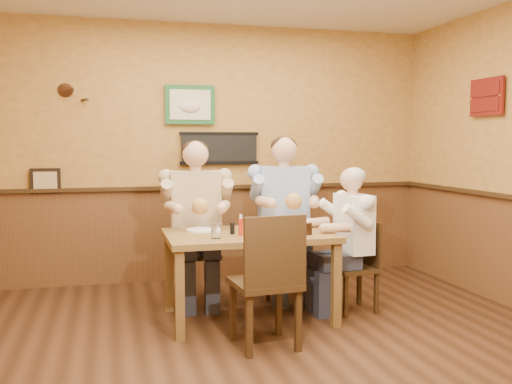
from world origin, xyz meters
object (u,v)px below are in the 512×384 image
water_glass_left (216,231)px  cola_tumbler (308,229)px  pepper_shaker (232,228)px  diner_tan_shirt (196,230)px  diner_white_elder (353,247)px  diner_blue_polo (283,225)px  chair_back_left (196,252)px  chair_near_side (265,280)px  chair_right_end (353,266)px  water_glass_mid (269,229)px  dining_table (249,243)px  salt_shaker (246,229)px  hot_sauce_bottle (241,226)px  chair_back_right (283,246)px

water_glass_left → cola_tumbler: bearing=-0.9°
cola_tumbler → pepper_shaker: 0.63m
diner_tan_shirt → cola_tumbler: bearing=-43.8°
cola_tumbler → pepper_shaker: cola_tumbler is taller
diner_white_elder → pepper_shaker: (-1.11, -0.04, 0.22)m
diner_blue_polo → diner_white_elder: diner_blue_polo is taller
chair_back_left → cola_tumbler: bearing=-43.8°
diner_blue_polo → diner_white_elder: size_ratio=1.21×
chair_near_side → diner_white_elder: 1.20m
diner_tan_shirt → pepper_shaker: size_ratio=14.35×
chair_right_end → cola_tumbler: cola_tumbler is taller
pepper_shaker → water_glass_mid: bearing=-43.8°
diner_blue_polo → chair_back_left: bearing=-173.3°
dining_table → water_glass_mid: bearing=-70.7°
dining_table → salt_shaker: salt_shaker is taller
water_glass_mid → hot_sauce_bottle: 0.25m
chair_back_left → salt_shaker: size_ratio=11.05×
chair_back_right → cola_tumbler: (-0.07, -0.89, 0.31)m
chair_right_end → diner_white_elder: bearing=0.0°
water_glass_left → hot_sauce_bottle: 0.23m
diner_tan_shirt → salt_shaker: size_ratio=15.79×
diner_white_elder → water_glass_mid: bearing=-76.8°
chair_near_side → diner_white_elder: bearing=-152.0°
chair_back_left → chair_back_right: bearing=4.1°
chair_near_side → pepper_shaker: bearing=-85.1°
dining_table → water_glass_left: water_glass_left is taller
chair_back_left → hot_sauce_bottle: 0.90m
dining_table → salt_shaker: bearing=-121.7°
diner_tan_shirt → hot_sauce_bottle: size_ratio=8.70×
diner_white_elder → water_glass_left: size_ratio=9.56×
chair_back_right → pepper_shaker: (-0.67, -0.71, 0.30)m
chair_right_end → chair_near_side: (-1.00, -0.66, 0.10)m
chair_back_left → chair_right_end: size_ratio=1.18×
salt_shaker → pepper_shaker: bearing=171.7°
pepper_shaker → chair_back_right: bearing=46.7°
diner_blue_polo → salt_shaker: 0.92m
diner_tan_shirt → diner_blue_polo: size_ratio=0.98×
chair_near_side → salt_shaker: chair_near_side is taller
chair_near_side → water_glass_mid: 0.51m
water_glass_mid → cola_tumbler: (0.35, 0.06, -0.02)m
hot_sauce_bottle → water_glass_mid: bearing=-37.2°
dining_table → water_glass_left: 0.41m
cola_tumbler → hot_sauce_bottle: size_ratio=0.62×
chair_back_right → diner_tan_shirt: (-0.87, -0.01, 0.19)m
dining_table → chair_back_left: size_ratio=1.46×
diner_white_elder → hot_sauce_bottle: (-1.06, -0.13, 0.25)m
diner_tan_shirt → dining_table: bearing=-58.0°
water_glass_mid → chair_back_right: bearing=66.4°
dining_table → hot_sauce_bottle: (-0.10, -0.13, 0.17)m
chair_near_side → chair_back_right: bearing=-118.0°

